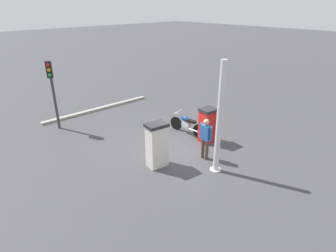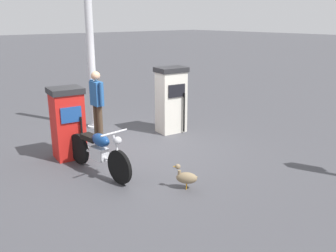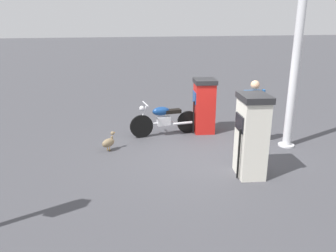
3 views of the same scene
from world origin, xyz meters
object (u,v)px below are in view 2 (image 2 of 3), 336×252
Objects in this scene: fuel_pump_near at (68,123)px; motorcycle_near_pump at (99,151)px; wandering_duck at (186,177)px; canopy_support_pole at (91,57)px; fuel_pump_far at (171,100)px; attendant_person at (97,100)px.

fuel_pump_near is 1.20m from motorcycle_near_pump.
wandering_duck is 4.78m from canopy_support_pole.
motorcycle_near_pump reaches higher than wandering_duck.
wandering_duck is (1.57, 0.82, -0.24)m from motorcycle_near_pump.
fuel_pump_near is 0.90× the size of fuel_pump_far.
wandering_duck is at bearing 27.45° from motorcycle_near_pump.
fuel_pump_far is 0.43× the size of canopy_support_pole.
attendant_person reaches higher than motorcycle_near_pump.
wandering_duck is (2.73, 0.86, -0.55)m from fuel_pump_near.
fuel_pump_far reaches higher than motorcycle_near_pump.
fuel_pump_far is 3.44m from wandering_duck.
attendant_person is at bearing 150.44° from motorcycle_near_pump.
canopy_support_pole is (-0.81, 0.35, 0.96)m from attendant_person.
attendant_person is 0.42× the size of canopy_support_pole.
wandering_duck is at bearing -36.26° from fuel_pump_far.
canopy_support_pole is at bearing 171.15° from wandering_duck.
fuel_pump_near is 2.91m from wandering_duck.
fuel_pump_far is 1.03× the size of attendant_person.
fuel_pump_near is at bearing -177.63° from motorcycle_near_pump.
attendant_person is at bearing -23.22° from canopy_support_pole.
attendant_person is at bearing 174.62° from wandering_duck.
fuel_pump_far is at bearing 143.74° from wandering_duck.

